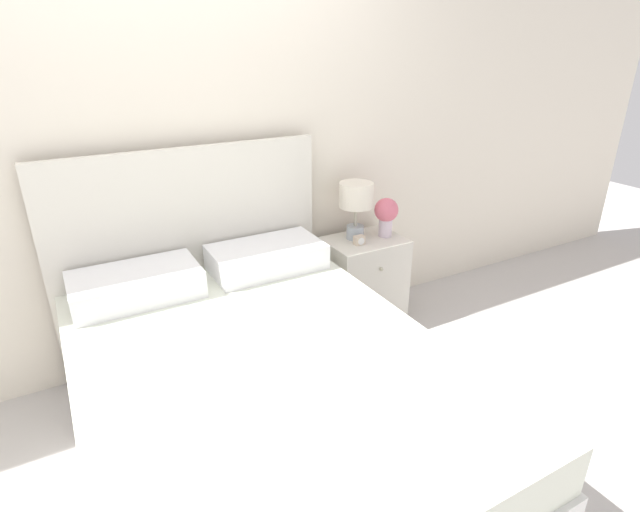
# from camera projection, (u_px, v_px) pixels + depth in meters

# --- Properties ---
(ground_plane) EXTENTS (12.00, 12.00, 0.00)m
(ground_plane) POSITION_uv_depth(u_px,v_px,m) (203.00, 349.00, 3.11)
(ground_plane) COLOR #BCB7B2
(wall_back) EXTENTS (8.00, 0.06, 2.60)m
(wall_back) POSITION_uv_depth(u_px,v_px,m) (176.00, 137.00, 2.65)
(wall_back) COLOR silver
(wall_back) RESTS_ON ground_plane
(bed) EXTENTS (1.51, 2.03, 1.26)m
(bed) POSITION_uv_depth(u_px,v_px,m) (258.00, 394.00, 2.23)
(bed) COLOR white
(bed) RESTS_ON ground_plane
(nightstand) EXTENTS (0.49, 0.39, 0.60)m
(nightstand) POSITION_uv_depth(u_px,v_px,m) (363.00, 282.00, 3.30)
(nightstand) COLOR silver
(nightstand) RESTS_ON ground_plane
(table_lamp) EXTENTS (0.21, 0.21, 0.37)m
(table_lamp) POSITION_uv_depth(u_px,v_px,m) (356.00, 200.00, 3.09)
(table_lamp) COLOR #A8B2BC
(table_lamp) RESTS_ON nightstand
(flower_vase) EXTENTS (0.15, 0.15, 0.25)m
(flower_vase) POSITION_uv_depth(u_px,v_px,m) (386.00, 214.00, 3.18)
(flower_vase) COLOR silver
(flower_vase) RESTS_ON nightstand
(alarm_clock) EXTENTS (0.07, 0.05, 0.06)m
(alarm_clock) POSITION_uv_depth(u_px,v_px,m) (359.00, 240.00, 3.09)
(alarm_clock) COLOR beige
(alarm_clock) RESTS_ON nightstand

